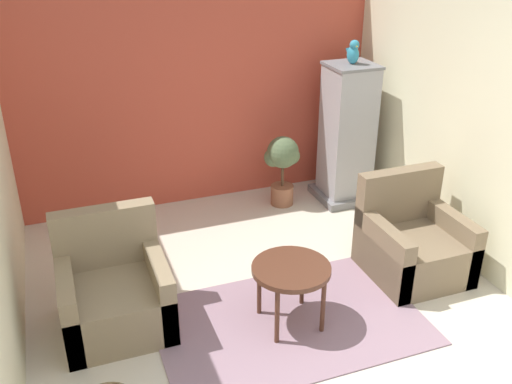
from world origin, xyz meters
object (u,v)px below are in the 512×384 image
(armchair_left, at_px, (115,294))
(potted_plant, at_px, (282,162))
(coffee_table, at_px, (291,273))
(parrot, at_px, (353,53))
(armchair_right, at_px, (412,244))
(birdcage, at_px, (347,136))

(armchair_left, distance_m, potted_plant, 2.46)
(coffee_table, relative_size, potted_plant, 0.77)
(coffee_table, bearing_deg, potted_plant, 69.17)
(parrot, bearing_deg, potted_plant, 172.69)
(armchair_right, height_order, potted_plant, armchair_right)
(coffee_table, bearing_deg, parrot, 51.82)
(birdcage, bearing_deg, armchair_left, -153.11)
(armchair_right, bearing_deg, coffee_table, -167.15)
(armchair_right, height_order, birdcage, birdcage)
(armchair_left, height_order, birdcage, birdcage)
(coffee_table, height_order, potted_plant, potted_plant)
(parrot, bearing_deg, birdcage, -90.00)
(armchair_left, xyz_separation_m, parrot, (2.68, 1.36, 1.34))
(coffee_table, relative_size, armchair_right, 0.68)
(armchair_left, xyz_separation_m, armchair_right, (2.53, -0.17, 0.00))
(birdcage, bearing_deg, potted_plant, 172.53)
(armchair_left, bearing_deg, potted_plant, 36.30)
(armchair_left, distance_m, armchair_right, 2.53)
(birdcage, height_order, parrot, parrot)
(armchair_right, height_order, parrot, parrot)
(armchair_right, bearing_deg, potted_plant, 108.85)
(coffee_table, height_order, armchair_right, armchair_right)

